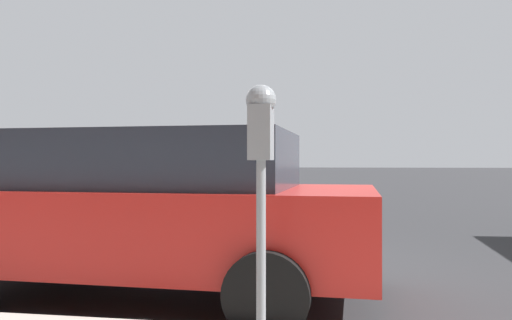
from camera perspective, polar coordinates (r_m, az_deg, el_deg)
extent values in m
plane|color=#2B2B2D|center=(5.84, -1.84, -12.86)|extent=(220.00, 220.00, 0.00)
cylinder|color=gray|center=(3.14, 0.58, -10.47)|extent=(0.06, 0.06, 1.14)
cube|color=gray|center=(3.10, 0.58, 3.13)|extent=(0.20, 0.14, 0.34)
sphere|color=gray|center=(3.11, 0.57, 6.86)|extent=(0.19, 0.19, 0.19)
cube|color=gold|center=(3.20, 0.86, 2.26)|extent=(0.01, 0.11, 0.12)
cube|color=black|center=(3.21, 0.86, 4.38)|extent=(0.01, 0.10, 0.08)
cube|color=#B21E19|center=(4.93, -12.16, -7.21)|extent=(2.04, 4.32, 0.71)
cube|color=#232833|center=(4.83, -10.31, 0.01)|extent=(1.74, 2.44, 0.52)
cylinder|color=black|center=(6.40, -19.77, -8.80)|extent=(0.24, 0.65, 0.64)
cylinder|color=black|center=(3.73, 1.27, -15.09)|extent=(0.24, 0.65, 0.64)
cylinder|color=black|center=(5.55, 4.67, -10.15)|extent=(0.24, 0.65, 0.64)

